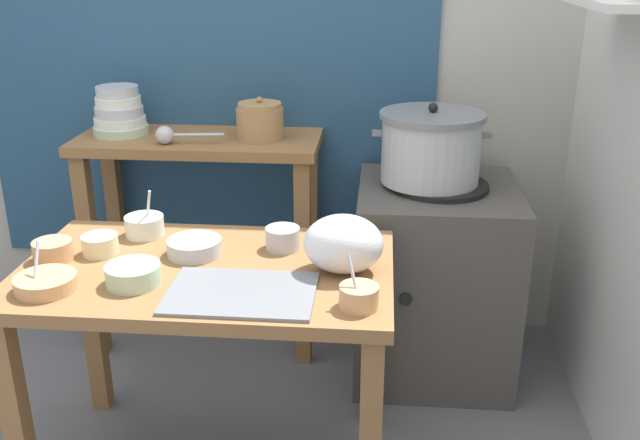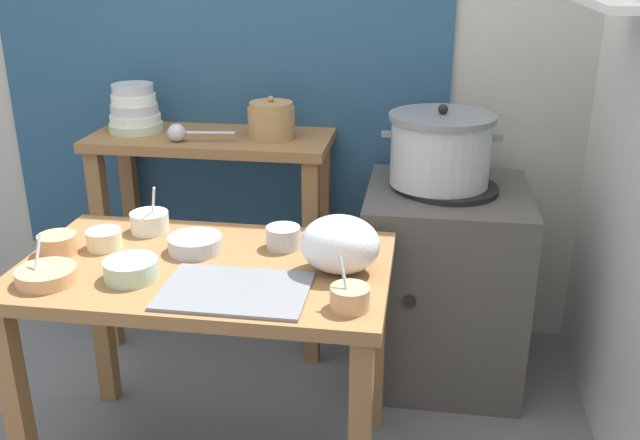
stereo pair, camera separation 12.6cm
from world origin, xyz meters
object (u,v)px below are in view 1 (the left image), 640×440
(clay_pot, at_px, (260,121))
(prep_bowl_5, at_px, (53,250))
(prep_table, at_px, (208,300))
(back_shelf_table, at_px, (201,190))
(prep_bowl_6, at_px, (145,225))
(ladle, at_px, (167,135))
(prep_bowl_7, at_px, (133,274))
(prep_bowl_1, at_px, (283,237))
(steamer_pot, at_px, (431,147))
(prep_bowl_3, at_px, (100,244))
(prep_bowl_0, at_px, (45,282))
(prep_bowl_4, at_px, (359,296))
(prep_bowl_2, at_px, (194,246))
(serving_tray, at_px, (241,293))
(bowl_stack_enamel, at_px, (119,113))
(plastic_bag, at_px, (343,244))
(stove_block, at_px, (434,279))

(clay_pot, height_order, prep_bowl_5, clay_pot)
(prep_table, relative_size, back_shelf_table, 1.15)
(back_shelf_table, bearing_deg, prep_bowl_6, -93.69)
(ladle, bearing_deg, back_shelf_table, 51.88)
(prep_bowl_6, xyz_separation_m, prep_bowl_7, (0.08, -0.35, -0.00))
(prep_table, distance_m, prep_bowl_1, 0.30)
(prep_bowl_1, xyz_separation_m, prep_bowl_7, (-0.38, -0.28, -0.01))
(steamer_pot, height_order, prep_bowl_3, steamer_pot)
(prep_bowl_0, relative_size, prep_bowl_4, 1.19)
(prep_bowl_0, xyz_separation_m, prep_bowl_1, (0.61, 0.34, 0.01))
(prep_bowl_2, height_order, prep_bowl_6, prep_bowl_6)
(serving_tray, bearing_deg, prep_bowl_3, 154.17)
(back_shelf_table, relative_size, prep_bowl_5, 8.25)
(prep_bowl_3, relative_size, prep_bowl_5, 0.94)
(prep_bowl_0, bearing_deg, prep_bowl_7, 14.15)
(prep_bowl_0, bearing_deg, prep_bowl_6, 70.34)
(back_shelf_table, bearing_deg, serving_tray, -69.87)
(prep_table, distance_m, prep_bowl_0, 0.46)
(prep_table, distance_m, ladle, 0.82)
(back_shelf_table, distance_m, prep_bowl_3, 0.75)
(back_shelf_table, relative_size, bowl_stack_enamel, 4.46)
(back_shelf_table, xyz_separation_m, prep_bowl_7, (0.04, -0.93, 0.07))
(steamer_pot, xyz_separation_m, prep_bowl_1, (-0.48, -0.54, -0.15))
(plastic_bag, xyz_separation_m, prep_bowl_6, (-0.66, 0.21, -0.05))
(serving_tray, bearing_deg, prep_bowl_2, 127.64)
(prep_bowl_2, bearing_deg, prep_bowl_7, -118.85)
(serving_tray, distance_m, prep_bowl_3, 0.54)
(bowl_stack_enamel, distance_m, prep_bowl_4, 1.45)
(bowl_stack_enamel, distance_m, serving_tray, 1.23)
(prep_bowl_3, distance_m, prep_bowl_6, 0.18)
(back_shelf_table, xyz_separation_m, prep_bowl_2, (0.16, -0.72, 0.07))
(prep_bowl_1, bearing_deg, clay_pot, 105.07)
(serving_tray, bearing_deg, prep_bowl_4, -7.65)
(plastic_bag, relative_size, prep_bowl_3, 2.11)
(ladle, distance_m, serving_tray, 0.99)
(serving_tray, bearing_deg, stove_block, 55.05)
(ladle, distance_m, prep_bowl_6, 0.51)
(stove_block, distance_m, prep_bowl_3, 1.28)
(stove_block, relative_size, serving_tray, 1.95)
(prep_bowl_1, distance_m, prep_bowl_5, 0.69)
(prep_bowl_4, bearing_deg, prep_bowl_6, 148.82)
(plastic_bag, bearing_deg, prep_bowl_5, -179.95)
(prep_table, xyz_separation_m, back_shelf_table, (-0.22, 0.80, 0.07))
(clay_pot, bearing_deg, prep_bowl_1, -74.93)
(prep_bowl_6, bearing_deg, prep_bowl_5, -134.51)
(serving_tray, distance_m, prep_bowl_6, 0.55)
(bowl_stack_enamel, height_order, prep_bowl_1, bowl_stack_enamel)
(back_shelf_table, relative_size, prep_bowl_4, 6.82)
(prep_bowl_6, bearing_deg, clay_pot, 63.71)
(plastic_bag, bearing_deg, prep_bowl_6, 161.98)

